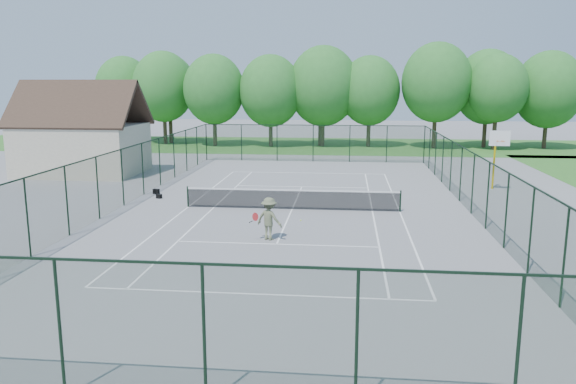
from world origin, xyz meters
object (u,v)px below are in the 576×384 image
Objects in this scene: tennis_net at (292,198)px; sports_bag_a at (156,191)px; tennis_player at (269,219)px; basketball_goal at (497,148)px.

sports_bag_a is at bearing 158.68° from tennis_net.
sports_bag_a is at bearing 131.47° from tennis_player.
basketball_goal is at bearing 28.82° from tennis_net.
tennis_player is (-0.39, -5.74, 0.32)m from tennis_net.
sports_bag_a is (-20.07, -3.19, -2.43)m from basketball_goal.
basketball_goal is 1.68× the size of tennis_player.
basketball_goal reaches higher than tennis_player.
basketball_goal is 10.26× the size of sports_bag_a.
tennis_player is at bearing -35.04° from sports_bag_a.
tennis_net is at bearing -151.18° from basketball_goal.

